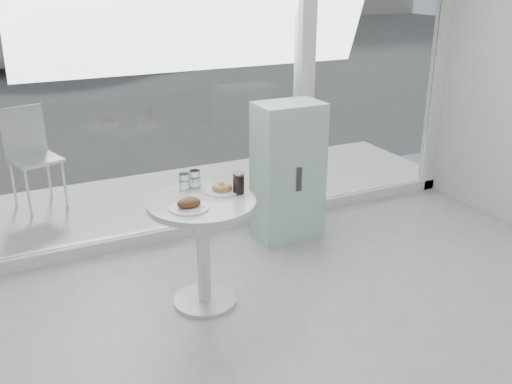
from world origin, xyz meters
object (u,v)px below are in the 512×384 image
main_table (203,231)px  cola_glass (239,184)px  car_silver (87,31)px  plate_donut (222,189)px  plate_fritter (190,204)px  patio_chair (31,151)px  water_tumbler_a (184,183)px  mint_cabinet (288,172)px  water_tumbler_b (195,180)px

main_table → cola_glass: bearing=2.4°
car_silver → cola_glass: bearing=162.0°
cola_glass → main_table: bearing=-177.6°
plate_donut → plate_fritter: bearing=-148.4°
cola_glass → patio_chair: bearing=116.5°
patio_chair → water_tumbler_a: patio_chair is taller
mint_cabinet → water_tumbler_a: 1.18m
water_tumbler_a → cola_glass: cola_glass is taller
car_silver → plate_donut: bearing=161.5°
water_tumbler_b → cola_glass: cola_glass is taller
patio_chair → water_tumbler_b: size_ratio=7.69×
main_table → mint_cabinet: bearing=34.0°
mint_cabinet → cola_glass: (-0.76, -0.68, 0.25)m
water_tumbler_b → mint_cabinet: bearing=24.4°
car_silver → plate_donut: (-1.14, -11.11, -0.01)m
mint_cabinet → plate_donut: 1.05m
main_table → water_tumbler_a: bearing=98.2°
water_tumbler_a → water_tumbler_b: (0.08, 0.02, 0.00)m
main_table → mint_cabinet: size_ratio=0.65×
patio_chair → plate_donut: size_ratio=3.92×
car_silver → main_table: bearing=160.6°
patio_chair → plate_fritter: size_ratio=3.73×
plate_donut → cola_glass: (0.09, -0.08, 0.05)m
main_table → patio_chair: size_ratio=0.81×
main_table → water_tumbler_a: 0.36m
plate_donut → mint_cabinet: bearing=35.4°
main_table → plate_donut: 0.32m
mint_cabinet → plate_donut: (-0.84, -0.60, 0.20)m
main_table → car_silver: bearing=83.3°
mint_cabinet → water_tumbler_b: bearing=-155.6°
plate_donut → cola_glass: cola_glass is taller
plate_fritter → cola_glass: 0.40m
plate_fritter → plate_donut: plate_fritter is taller
patio_chair → car_silver: car_silver is taller
mint_cabinet → patio_chair: mint_cabinet is taller
mint_cabinet → plate_donut: bearing=-144.6°
car_silver → mint_cabinet: bearing=165.7°
patio_chair → cola_glass: patio_chair is taller
mint_cabinet → car_silver: car_silver is taller
main_table → patio_chair: bearing=110.6°
patio_chair → plate_fritter: patio_chair is taller
mint_cabinet → cola_glass: 1.05m
plate_donut → cola_glass: 0.13m
plate_fritter → water_tumbler_b: water_tumbler_b is taller
mint_cabinet → water_tumbler_b: size_ratio=9.59×
mint_cabinet → water_tumbler_a: bearing=-156.6°
cola_glass → car_silver: bearing=84.7°
mint_cabinet → plate_donut: size_ratio=4.89×
water_tumbler_a → cola_glass: bearing=-35.8°
mint_cabinet → plate_fritter: size_ratio=4.66×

